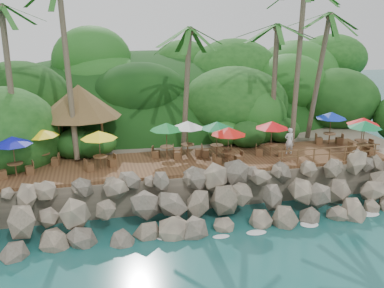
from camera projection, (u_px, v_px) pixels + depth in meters
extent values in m
plane|color=#19514F|center=(218.00, 236.00, 22.53)|extent=(140.00, 140.00, 0.00)
cube|color=gray|center=(166.00, 139.00, 37.21)|extent=(32.00, 25.20, 2.10)
ellipsoid|color=#143811|center=(154.00, 130.00, 44.52)|extent=(44.80, 28.00, 15.40)
cube|color=brown|center=(192.00, 162.00, 27.53)|extent=(26.00, 5.00, 0.20)
ellipsoid|color=white|center=(41.00, 252.00, 20.84)|extent=(1.20, 0.80, 0.06)
ellipsoid|color=white|center=(103.00, 245.00, 21.49)|extent=(1.20, 0.80, 0.06)
ellipsoid|color=white|center=(161.00, 239.00, 22.15)|extent=(1.20, 0.80, 0.06)
ellipsoid|color=white|center=(216.00, 232.00, 22.80)|extent=(1.20, 0.80, 0.06)
ellipsoid|color=white|center=(268.00, 227.00, 23.46)|extent=(1.20, 0.80, 0.06)
ellipsoid|color=white|center=(317.00, 221.00, 24.11)|extent=(1.20, 0.80, 0.06)
ellipsoid|color=white|center=(364.00, 216.00, 24.76)|extent=(1.20, 0.80, 0.06)
cylinder|color=brown|center=(10.00, 86.00, 26.05)|extent=(0.61, 1.57, 9.63)
ellipsoid|color=#23601E|center=(1.00, 4.00, 24.71)|extent=(6.00, 6.00, 2.40)
cylinder|color=brown|center=(68.00, 71.00, 26.76)|extent=(0.82, 2.85, 11.16)
cylinder|color=brown|center=(187.00, 89.00, 29.48)|extent=(0.90, 0.83, 8.28)
ellipsoid|color=#23601E|center=(186.00, 28.00, 28.33)|extent=(6.00, 6.00, 2.40)
cylinder|color=brown|center=(274.00, 85.00, 30.95)|extent=(0.70, 0.98, 8.48)
ellipsoid|color=#23601E|center=(277.00, 25.00, 29.77)|extent=(6.00, 6.00, 2.40)
cylinder|color=brown|center=(298.00, 66.00, 29.64)|extent=(1.17, 1.43, 11.28)
cylinder|color=brown|center=(318.00, 79.00, 31.15)|extent=(1.03, 1.36, 9.24)
ellipsoid|color=#23601E|center=(324.00, 13.00, 29.87)|extent=(6.00, 6.00, 2.40)
cylinder|color=brown|center=(59.00, 140.00, 27.79)|extent=(0.16, 0.16, 2.40)
cylinder|color=brown|center=(103.00, 137.00, 28.40)|extent=(0.16, 0.16, 2.40)
cylinder|color=brown|center=(62.00, 130.00, 30.41)|extent=(0.16, 0.16, 2.40)
cylinder|color=brown|center=(102.00, 128.00, 31.02)|extent=(0.16, 0.16, 2.40)
cone|color=brown|center=(79.00, 101.00, 28.77)|extent=(5.65, 5.65, 2.20)
cylinder|color=brown|center=(167.00, 153.00, 27.80)|extent=(0.08, 0.08, 0.78)
cylinder|color=brown|center=(167.00, 147.00, 27.69)|extent=(0.89, 0.89, 0.05)
cylinder|color=brown|center=(167.00, 141.00, 27.59)|extent=(0.05, 0.05, 2.32)
cone|color=#0C7427|center=(166.00, 126.00, 27.31)|extent=(2.22, 2.22, 0.48)
cube|color=brown|center=(156.00, 154.00, 27.95)|extent=(0.58, 0.58, 0.49)
cube|color=brown|center=(178.00, 155.00, 27.73)|extent=(0.58, 0.58, 0.49)
cylinder|color=brown|center=(43.00, 160.00, 26.39)|extent=(0.08, 0.08, 0.78)
cylinder|color=brown|center=(43.00, 153.00, 26.28)|extent=(0.89, 0.89, 0.05)
cylinder|color=brown|center=(42.00, 148.00, 26.17)|extent=(0.05, 0.05, 2.32)
cone|color=yellow|center=(40.00, 132.00, 25.90)|extent=(2.22, 2.22, 0.48)
cube|color=brown|center=(31.00, 162.00, 26.36)|extent=(0.50, 0.50, 0.49)
cube|color=brown|center=(56.00, 161.00, 26.50)|extent=(0.50, 0.50, 0.49)
cylinder|color=brown|center=(362.00, 150.00, 28.37)|extent=(0.08, 0.08, 0.78)
cylinder|color=brown|center=(363.00, 144.00, 28.26)|extent=(0.89, 0.89, 0.05)
cylinder|color=brown|center=(363.00, 139.00, 28.16)|extent=(0.05, 0.05, 2.32)
cone|color=#0C6D38|center=(365.00, 124.00, 27.88)|extent=(2.22, 2.22, 0.48)
cube|color=brown|center=(355.00, 154.00, 28.03)|extent=(0.57, 0.57, 0.49)
cube|color=brown|center=(369.00, 150.00, 28.80)|extent=(0.57, 0.57, 0.49)
cylinder|color=brown|center=(217.00, 151.00, 28.13)|extent=(0.08, 0.08, 0.78)
cylinder|color=brown|center=(217.00, 145.00, 28.02)|extent=(0.89, 0.89, 0.05)
cylinder|color=brown|center=(217.00, 140.00, 27.92)|extent=(0.05, 0.05, 2.32)
cone|color=#0C6D34|center=(217.00, 125.00, 27.64)|extent=(2.22, 2.22, 0.48)
cube|color=brown|center=(206.00, 153.00, 28.17)|extent=(0.53, 0.53, 0.49)
cube|color=brown|center=(228.00, 153.00, 28.18)|extent=(0.53, 0.53, 0.49)
cylinder|color=brown|center=(101.00, 163.00, 25.81)|extent=(0.08, 0.08, 0.78)
cylinder|color=brown|center=(100.00, 156.00, 25.70)|extent=(0.89, 0.89, 0.05)
cylinder|color=brown|center=(100.00, 151.00, 25.59)|extent=(0.05, 0.05, 2.32)
cone|color=yellow|center=(99.00, 135.00, 25.31)|extent=(2.22, 2.22, 0.48)
cube|color=brown|center=(89.00, 167.00, 25.43)|extent=(0.58, 0.58, 0.49)
cube|color=brown|center=(112.00, 163.00, 26.27)|extent=(0.58, 0.58, 0.49)
cylinder|color=brown|center=(360.00, 146.00, 29.25)|extent=(0.08, 0.08, 0.78)
cylinder|color=brown|center=(361.00, 141.00, 29.14)|extent=(0.89, 0.89, 0.05)
cylinder|color=brown|center=(362.00, 135.00, 29.04)|extent=(0.05, 0.05, 2.32)
cone|color=red|center=(363.00, 121.00, 28.76)|extent=(2.22, 2.22, 0.48)
cube|color=brown|center=(352.00, 149.00, 29.00)|extent=(0.52, 0.52, 0.49)
cube|color=brown|center=(368.00, 147.00, 29.59)|extent=(0.52, 0.52, 0.49)
cylinder|color=brown|center=(188.00, 150.00, 28.31)|extent=(0.08, 0.08, 0.78)
cylinder|color=brown|center=(188.00, 144.00, 28.20)|extent=(0.89, 0.89, 0.05)
cylinder|color=brown|center=(188.00, 139.00, 28.10)|extent=(0.05, 0.05, 2.32)
cone|color=white|center=(188.00, 124.00, 27.82)|extent=(2.22, 2.22, 0.48)
cube|color=brown|center=(177.00, 153.00, 28.30)|extent=(0.51, 0.51, 0.49)
cube|color=brown|center=(199.00, 152.00, 28.40)|extent=(0.51, 0.51, 0.49)
cylinder|color=brown|center=(271.00, 151.00, 28.24)|extent=(0.08, 0.08, 0.78)
cylinder|color=brown|center=(271.00, 145.00, 28.13)|extent=(0.89, 0.89, 0.05)
cylinder|color=brown|center=(271.00, 139.00, 28.03)|extent=(0.05, 0.05, 2.32)
cone|color=red|center=(272.00, 125.00, 27.75)|extent=(2.22, 2.22, 0.48)
cube|color=brown|center=(259.00, 152.00, 28.38)|extent=(0.57, 0.57, 0.49)
cube|color=brown|center=(282.00, 153.00, 28.18)|extent=(0.57, 0.57, 0.49)
cylinder|color=brown|center=(228.00, 158.00, 26.66)|extent=(0.08, 0.08, 0.78)
cylinder|color=brown|center=(228.00, 152.00, 26.55)|extent=(0.89, 0.89, 0.05)
cylinder|color=brown|center=(228.00, 146.00, 26.45)|extent=(0.05, 0.05, 2.32)
cone|color=red|center=(229.00, 131.00, 26.17)|extent=(2.22, 2.22, 0.48)
cube|color=brown|center=(217.00, 162.00, 26.46)|extent=(0.49, 0.49, 0.49)
cube|color=brown|center=(238.00, 159.00, 26.94)|extent=(0.49, 0.49, 0.49)
cylinder|color=brown|center=(16.00, 170.00, 24.54)|extent=(0.08, 0.08, 0.78)
cylinder|color=brown|center=(15.00, 163.00, 24.43)|extent=(0.89, 0.89, 0.05)
cylinder|color=brown|center=(14.00, 157.00, 24.33)|extent=(0.05, 0.05, 2.32)
cone|color=#0C0FA1|center=(12.00, 140.00, 24.05)|extent=(2.22, 2.22, 0.48)
cube|color=brown|center=(2.00, 175.00, 24.23)|extent=(0.56, 0.56, 0.49)
cube|color=brown|center=(30.00, 170.00, 24.95)|extent=(0.56, 0.56, 0.49)
cylinder|color=brown|center=(329.00, 139.00, 31.07)|extent=(0.08, 0.08, 0.78)
cylinder|color=brown|center=(330.00, 134.00, 30.96)|extent=(0.89, 0.89, 0.05)
cylinder|color=brown|center=(330.00, 129.00, 30.86)|extent=(0.05, 0.05, 2.32)
cone|color=#0D2BB0|center=(331.00, 115.00, 30.58)|extent=(2.22, 2.22, 0.48)
cube|color=brown|center=(319.00, 141.00, 31.13)|extent=(0.54, 0.54, 0.49)
cube|color=brown|center=(339.00, 141.00, 31.09)|extent=(0.54, 0.54, 0.49)
cylinder|color=brown|center=(282.00, 158.00, 26.30)|extent=(0.10, 0.10, 1.00)
cylinder|color=brown|center=(298.00, 157.00, 26.54)|extent=(0.10, 0.10, 1.00)
cylinder|color=brown|center=(314.00, 156.00, 26.78)|extent=(0.10, 0.10, 1.00)
cylinder|color=brown|center=(330.00, 155.00, 27.02)|extent=(0.10, 0.10, 1.00)
cylinder|color=brown|center=(345.00, 153.00, 27.26)|extent=(0.10, 0.10, 1.00)
cylinder|color=brown|center=(360.00, 152.00, 27.50)|extent=(0.10, 0.10, 1.00)
cylinder|color=brown|center=(375.00, 151.00, 27.74)|extent=(0.10, 0.10, 1.00)
cube|color=brown|center=(330.00, 148.00, 26.89)|extent=(7.20, 0.06, 0.06)
cube|color=brown|center=(330.00, 154.00, 27.00)|extent=(7.20, 0.06, 0.06)
imported|color=white|center=(289.00, 141.00, 28.64)|extent=(0.67, 0.45, 1.81)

